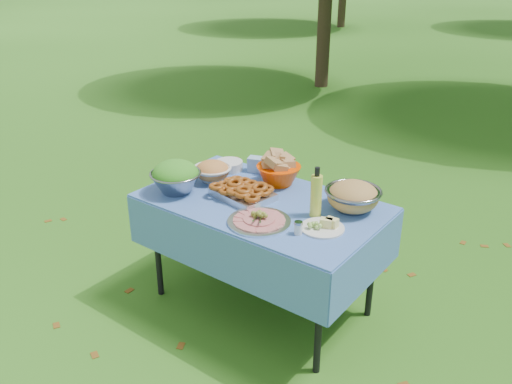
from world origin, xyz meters
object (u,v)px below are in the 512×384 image
plate_stack (229,165)px  oil_bottle (316,192)px  pasta_bowl_steel (353,196)px  charcuterie_platter (259,216)px  picnic_table (261,255)px  bread_bowl (279,170)px  salad_bowl (176,177)px

plate_stack → oil_bottle: bearing=-16.0°
plate_stack → oil_bottle: 0.88m
pasta_bowl_steel → oil_bottle: size_ratio=1.10×
charcuterie_platter → picnic_table: bearing=123.3°
bread_bowl → pasta_bowl_steel: bearing=-4.9°
salad_bowl → oil_bottle: bearing=15.7°
salad_bowl → plate_stack: (0.03, 0.49, -0.07)m
pasta_bowl_steel → oil_bottle: 0.25m
picnic_table → charcuterie_platter: charcuterie_platter is taller
picnic_table → salad_bowl: (-0.51, -0.22, 0.48)m
plate_stack → bread_bowl: bread_bowl is taller
plate_stack → charcuterie_platter: charcuterie_platter is taller
charcuterie_platter → bread_bowl: bearing=113.5°
picnic_table → charcuterie_platter: 0.51m
plate_stack → bread_bowl: bearing=0.7°
pasta_bowl_steel → charcuterie_platter: (-0.34, -0.46, -0.05)m
bread_bowl → oil_bottle: 0.50m
picnic_table → salad_bowl: salad_bowl is taller
salad_bowl → bread_bowl: (0.44, 0.49, -0.01)m
oil_bottle → picnic_table: bearing=-175.4°
picnic_table → charcuterie_platter: (0.15, -0.23, 0.42)m
salad_bowl → picnic_table: bearing=22.9°
pasta_bowl_steel → oil_bottle: oil_bottle is taller
pasta_bowl_steel → picnic_table: bearing=-155.2°
salad_bowl → oil_bottle: size_ratio=1.06×
pasta_bowl_steel → oil_bottle: bearing=-123.7°
bread_bowl → pasta_bowl_steel: (0.56, -0.05, -0.01)m
charcuterie_platter → oil_bottle: (0.21, 0.26, 0.11)m
pasta_bowl_steel → charcuterie_platter: bearing=-126.4°
plate_stack → oil_bottle: size_ratio=0.63×
salad_bowl → pasta_bowl_steel: bearing=23.8°
pasta_bowl_steel → bread_bowl: bearing=175.1°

